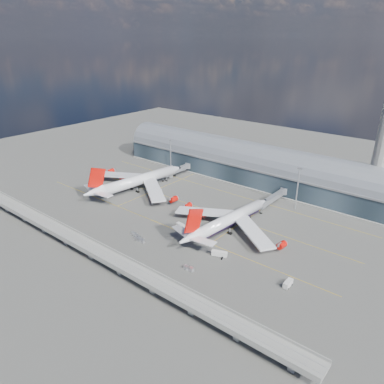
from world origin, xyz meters
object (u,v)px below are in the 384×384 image
Objects in this scene: floodlight_mast_right at (298,187)px; cargo_train_1 at (138,237)px; service_truck_1 at (180,226)px; service_truck_4 at (234,221)px; service_truck_0 at (109,187)px; service_truck_3 at (288,284)px; cargo_train_0 at (140,240)px; service_truck_5 at (171,175)px; service_truck_2 at (219,254)px; airliner_right at (228,221)px; airliner_left at (136,181)px; cargo_train_2 at (189,268)px; floodlight_mast_left at (171,155)px.

floodlight_mast_right reaches higher than cargo_train_1.
service_truck_4 is (19.58, 22.15, 0.12)m from service_truck_1.
service_truck_0 reaches higher than service_truck_1.
service_truck_3 reaches higher than cargo_train_0.
cargo_train_0 is (50.48, -79.55, -0.78)m from service_truck_5.
floodlight_mast_right is 3.33× the size of service_truck_0.
service_truck_2 is 1.12× the size of cargo_train_0.
service_truck_1 is at bearing -141.55° from airliner_right.
airliner_left reaches higher than service_truck_2.
service_truck_4 is at bearing 16.49° from cargo_train_2.
cargo_train_0 is at bearing -113.27° from service_truck_4.
service_truck_2 is 1.18× the size of service_truck_5.
service_truck_5 is 0.96× the size of cargo_train_0.
service_truck_0 is at bearing -137.74° from airliner_left.
floodlight_mast_right is 5.39× the size of service_truck_1.
service_truck_0 reaches higher than cargo_train_0.
airliner_right is 13.12× the size of cargo_train_2.
airliner_left is 11.94× the size of service_truck_5.
cargo_train_0 is at bearing 90.38° from cargo_train_2.
service_truck_0 is at bearing 65.81° from cargo_train_0.
service_truck_3 is 75.19m from cargo_train_0.
service_truck_4 is (92.17, 11.18, -0.12)m from service_truck_0.
cargo_train_2 is (85.47, -83.11, -0.64)m from service_truck_5.
service_truck_5 is (15.70, 44.76, -0.03)m from service_truck_0.
airliner_left is 10.16× the size of service_truck_2.
floodlight_mast_left reaches higher than service_truck_3.
airliner_left reaches higher than service_truck_1.
service_truck_1 is at bearing 52.10° from service_truck_2.
cargo_train_2 is (7.38, -41.24, -4.84)m from airliner_right.
floodlight_mast_right reaches higher than service_truck_5.
cargo_train_0 is 35.18m from cargo_train_2.
service_truck_4 is 53.09m from cargo_train_1.
floodlight_mast_right reaches higher than service_truck_0.
floodlight_mast_left is 4.90× the size of service_truck_4.
service_truck_2 is at bearing -36.89° from floodlight_mast_left.
service_truck_4 is (-1.62, 8.29, -4.29)m from airliner_right.
airliner_right is at bearing -72.71° from service_truck_4.
service_truck_1 is 33.86m from service_truck_2.
cargo_train_0 is (-43.69, -85.62, -12.85)m from floodlight_mast_right.
service_truck_4 is at bearing 145.37° from service_truck_3.
airliner_left is at bearing 9.34° from service_truck_0.
floodlight_mast_left is at bearing 104.86° from airliner_left.
service_truck_1 is at bearing -34.34° from service_truck_0.
service_truck_1 is (72.59, -10.96, -0.24)m from service_truck_0.
service_truck_0 is at bearing 75.43° from cargo_train_2.
service_truck_5 reaches higher than service_truck_3.
floodlight_mast_right is at bearing 0.00° from floodlight_mast_left.
airliner_right is 10.34× the size of cargo_train_0.
airliner_right reaches higher than service_truck_0.
service_truck_0 is 92.84m from service_truck_4.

